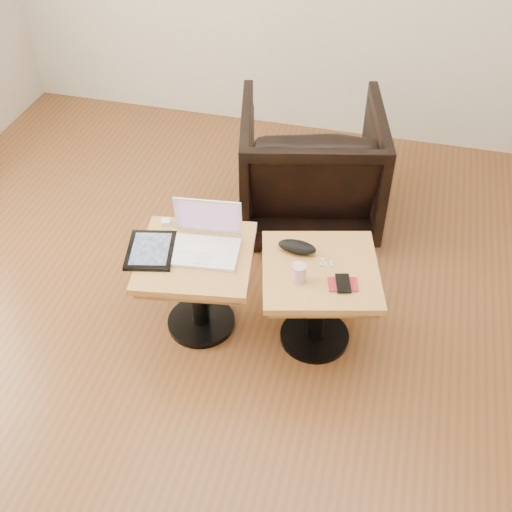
% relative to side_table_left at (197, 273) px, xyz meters
% --- Properties ---
extents(room_shell, '(4.52, 4.52, 2.71)m').
position_rel_side_table_left_xyz_m(room_shell, '(0.36, -0.30, 1.01)').
color(room_shell, brown).
rests_on(room_shell, ground).
extents(side_table_left, '(0.57, 0.57, 0.45)m').
position_rel_side_table_left_xyz_m(side_table_left, '(0.00, 0.00, 0.00)').
color(side_table_left, black).
rests_on(side_table_left, ground).
extents(side_table_right, '(0.61, 0.61, 0.45)m').
position_rel_side_table_left_xyz_m(side_table_right, '(0.55, 0.05, 0.00)').
color(side_table_right, black).
rests_on(side_table_right, ground).
extents(laptop, '(0.33, 0.27, 0.22)m').
position_rel_side_table_left_xyz_m(laptop, '(0.03, 0.05, 0.16)').
color(laptop, white).
rests_on(laptop, side_table_left).
extents(tablet, '(0.26, 0.30, 0.02)m').
position_rel_side_table_left_xyz_m(tablet, '(-0.20, -0.03, 0.12)').
color(tablet, black).
rests_on(tablet, side_table_left).
extents(charging_adapter, '(0.05, 0.05, 0.02)m').
position_rel_side_table_left_xyz_m(charging_adapter, '(-0.20, 0.16, 0.12)').
color(charging_adapter, white).
rests_on(charging_adapter, side_table_left).
extents(glasses_case, '(0.18, 0.09, 0.05)m').
position_rel_side_table_left_xyz_m(glasses_case, '(0.43, 0.13, 0.14)').
color(glasses_case, black).
rests_on(glasses_case, side_table_right).
extents(striped_cup, '(0.08, 0.08, 0.08)m').
position_rel_side_table_left_xyz_m(striped_cup, '(0.47, -0.05, 0.15)').
color(striped_cup, '#CA5086').
rests_on(striped_cup, side_table_right).
extents(earbuds_tangle, '(0.07, 0.05, 0.01)m').
position_rel_side_table_left_xyz_m(earbuds_tangle, '(0.57, 0.08, 0.12)').
color(earbuds_tangle, white).
rests_on(earbuds_tangle, side_table_right).
extents(phone_on_sleeve, '(0.14, 0.12, 0.02)m').
position_rel_side_table_left_xyz_m(phone_on_sleeve, '(0.66, -0.03, 0.12)').
color(phone_on_sleeve, maroon).
rests_on(phone_on_sleeve, side_table_right).
extents(armchair, '(0.90, 0.92, 0.70)m').
position_rel_side_table_left_xyz_m(armchair, '(0.33, 0.96, 0.01)').
color(armchair, black).
rests_on(armchair, ground).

